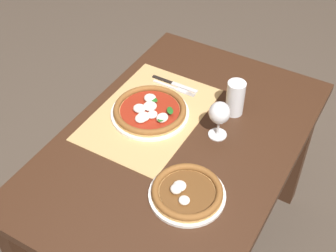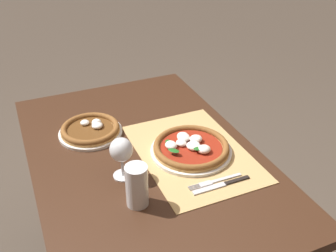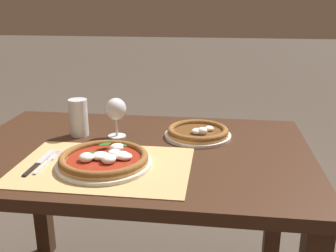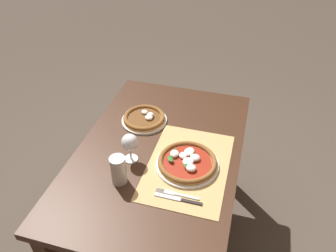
# 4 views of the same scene
# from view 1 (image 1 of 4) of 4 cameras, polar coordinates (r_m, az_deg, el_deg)

# --- Properties ---
(ground_plane) EXTENTS (24.00, 24.00, 0.00)m
(ground_plane) POSITION_cam_1_polar(r_m,az_deg,el_deg) (2.33, 0.99, -14.72)
(ground_plane) COLOR #473D33
(dining_table) EXTENTS (1.25, 0.82, 0.74)m
(dining_table) POSITION_cam_1_polar(r_m,az_deg,el_deg) (1.82, 1.23, -4.24)
(dining_table) COLOR #382114
(dining_table) RESTS_ON ground
(paper_placemat) EXTENTS (0.56, 0.39, 0.00)m
(paper_placemat) POSITION_cam_1_polar(r_m,az_deg,el_deg) (1.85, -2.31, 1.46)
(paper_placemat) COLOR tan
(paper_placemat) RESTS_ON dining_table
(pizza_near) EXTENTS (0.31, 0.31, 0.05)m
(pizza_near) POSITION_cam_1_polar(r_m,az_deg,el_deg) (1.83, -2.24, 1.87)
(pizza_near) COLOR silver
(pizza_near) RESTS_ON paper_placemat
(pizza_far) EXTENTS (0.26, 0.26, 0.05)m
(pizza_far) POSITION_cam_1_polar(r_m,az_deg,el_deg) (1.55, 2.31, -8.09)
(pizza_far) COLOR silver
(pizza_far) RESTS_ON dining_table
(wine_glass) EXTENTS (0.08, 0.08, 0.16)m
(wine_glass) POSITION_cam_1_polar(r_m,az_deg,el_deg) (1.70, 6.29, 1.44)
(wine_glass) COLOR silver
(wine_glass) RESTS_ON dining_table
(pint_glass) EXTENTS (0.07, 0.07, 0.15)m
(pint_glass) POSITION_cam_1_polar(r_m,az_deg,el_deg) (1.83, 8.20, 3.33)
(pint_glass) COLOR silver
(pint_glass) RESTS_ON dining_table
(fork) EXTENTS (0.02, 0.20, 0.00)m
(fork) POSITION_cam_1_polar(r_m,az_deg,el_deg) (1.97, 0.75, 4.65)
(fork) COLOR #B7B7BC
(fork) RESTS_ON paper_placemat
(knife) EXTENTS (0.02, 0.22, 0.01)m
(knife) POSITION_cam_1_polar(r_m,az_deg,el_deg) (1.99, 0.83, 5.14)
(knife) COLOR black
(knife) RESTS_ON paper_placemat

